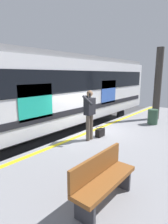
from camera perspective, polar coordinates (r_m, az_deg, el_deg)
ground_plane at (r=8.09m, az=-0.03°, el=-11.55°), size 23.95×23.95×0.00m
platform at (r=6.91m, az=13.77°, el=-12.24°), size 15.66×4.15×0.85m
safety_line at (r=7.62m, az=1.74°, el=-6.18°), size 15.35×0.16×0.01m
track_rail_near at (r=8.85m, az=-6.50°, el=-8.97°), size 20.36×0.08×0.16m
track_rail_far at (r=9.87m, az=-12.41°, el=-6.97°), size 20.36×0.08×0.16m
train_carriage at (r=9.16m, az=-7.89°, el=7.19°), size 13.68×2.82×3.91m
passenger at (r=6.47m, az=1.70°, el=0.31°), size 0.57×0.55×1.79m
handbag at (r=7.06m, az=5.01°, el=-6.26°), size 0.38×0.34×0.37m
station_column at (r=10.32m, az=21.94°, el=8.02°), size 0.36×0.36×3.66m
bench at (r=3.56m, az=5.85°, el=-19.63°), size 1.52×0.44×0.90m
trash_bin at (r=9.30m, az=20.58°, el=-1.41°), size 0.46×0.46×0.71m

